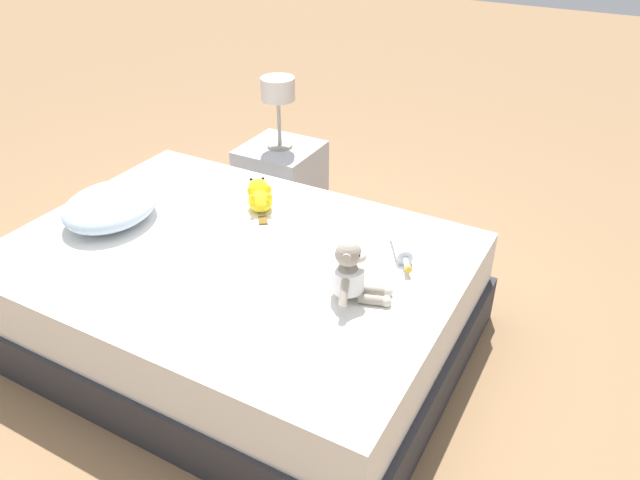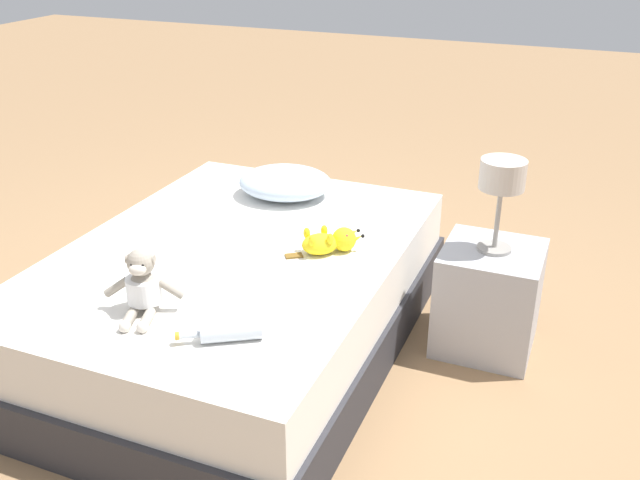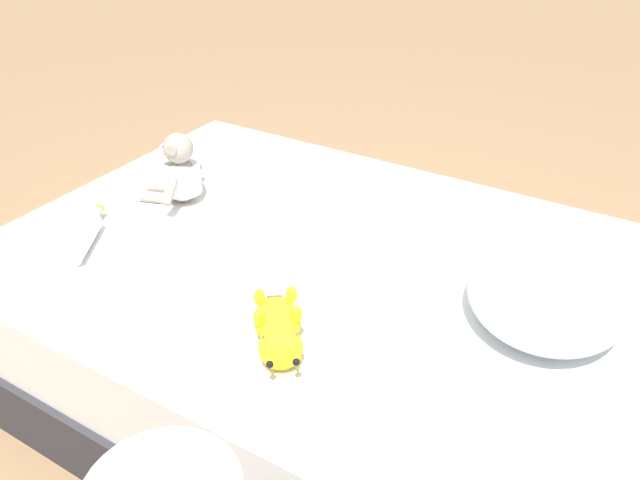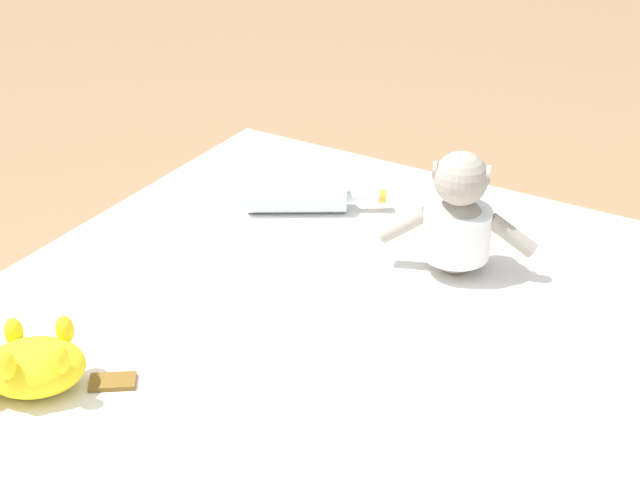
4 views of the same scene
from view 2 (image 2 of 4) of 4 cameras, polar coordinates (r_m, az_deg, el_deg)
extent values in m
plane|color=#93704C|center=(3.17, -6.51, -8.15)|extent=(16.00, 16.00, 0.00)
cube|color=#2D2D33|center=(3.12, -6.61, -6.45)|extent=(1.36, 1.89, 0.22)
cube|color=white|center=(3.00, -6.83, -2.71)|extent=(1.32, 1.84, 0.24)
ellipsoid|color=silver|center=(3.44, -2.82, 4.66)|extent=(0.51, 0.45, 0.14)
ellipsoid|color=#9E9384|center=(2.53, -13.97, -3.97)|extent=(0.14, 0.13, 0.15)
cylinder|color=white|center=(2.53, -13.98, -3.87)|extent=(0.15, 0.15, 0.09)
sphere|color=#9E9384|center=(2.48, -14.23, -1.73)|extent=(0.10, 0.10, 0.10)
ellipsoid|color=beige|center=(2.45, -14.48, -2.31)|extent=(0.07, 0.06, 0.04)
sphere|color=black|center=(2.44, -14.11, -1.97)|extent=(0.01, 0.01, 0.01)
sphere|color=black|center=(2.45, -14.91, -1.94)|extent=(0.01, 0.01, 0.01)
cylinder|color=#9E9384|center=(2.46, -13.25, -1.52)|extent=(0.02, 0.03, 0.03)
cylinder|color=#9E9384|center=(2.49, -15.27, -1.45)|extent=(0.02, 0.03, 0.03)
cylinder|color=#9E9384|center=(2.50, -11.89, -3.87)|extent=(0.10, 0.06, 0.08)
cylinder|color=#9E9384|center=(2.56, -16.05, -3.67)|extent=(0.10, 0.06, 0.08)
cylinder|color=#9E9384|center=(2.47, -13.78, -6.22)|extent=(0.07, 0.11, 0.04)
cylinder|color=#9E9384|center=(2.49, -15.10, -6.14)|extent=(0.07, 0.11, 0.04)
sphere|color=beige|center=(2.43, -14.10, -6.83)|extent=(0.04, 0.04, 0.04)
sphere|color=beige|center=(2.45, -15.45, -6.74)|extent=(0.04, 0.04, 0.04)
ellipsoid|color=yellow|center=(2.87, 0.00, -0.33)|extent=(0.19, 0.18, 0.08)
sphere|color=yellow|center=(2.89, 1.95, 0.06)|extent=(0.10, 0.10, 0.10)
cone|color=yellow|center=(2.92, 2.58, 0.56)|extent=(0.07, 0.06, 0.05)
sphere|color=black|center=(2.93, 3.10, 0.77)|extent=(0.02, 0.02, 0.02)
cone|color=yellow|center=(2.87, 2.93, 0.11)|extent=(0.07, 0.06, 0.05)
sphere|color=black|center=(2.88, 3.46, 0.32)|extent=(0.02, 0.02, 0.02)
sphere|color=red|center=(2.90, 1.78, 0.80)|extent=(0.02, 0.02, 0.02)
sphere|color=red|center=(2.85, 2.15, 0.31)|extent=(0.02, 0.02, 0.02)
ellipsoid|color=yellow|center=(2.89, 0.34, 0.77)|extent=(0.04, 0.04, 0.05)
ellipsoid|color=yellow|center=(2.82, 0.82, 0.09)|extent=(0.04, 0.04, 0.05)
ellipsoid|color=yellow|center=(2.87, -1.07, 0.56)|extent=(0.04, 0.04, 0.05)
ellipsoid|color=yellow|center=(2.80, -0.67, -0.06)|extent=(0.04, 0.04, 0.05)
cube|color=brown|center=(2.86, -2.12, -1.28)|extent=(0.08, 0.07, 0.01)
cylinder|color=silver|center=(2.33, -7.15, -7.32)|extent=(0.20, 0.16, 0.06)
cylinder|color=silver|center=(2.33, -10.44, -7.53)|extent=(0.07, 0.05, 0.02)
cylinder|color=gold|center=(2.34, -11.43, -7.59)|extent=(0.03, 0.03, 0.03)
cube|color=#B2B2B7|center=(3.11, 13.40, -4.58)|extent=(0.41, 0.41, 0.46)
cylinder|color=gray|center=(3.00, 13.85, -0.64)|extent=(0.14, 0.14, 0.02)
cylinder|color=gray|center=(2.94, 14.12, 1.73)|extent=(0.02, 0.02, 0.26)
cylinder|color=beige|center=(2.88, 14.51, 5.15)|extent=(0.18, 0.18, 0.12)
camera|label=1|loc=(3.16, -53.15, 17.46)|focal=34.45mm
camera|label=3|loc=(3.08, 22.59, 18.10)|focal=35.38mm
camera|label=4|loc=(3.74, -9.56, 19.17)|focal=54.46mm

